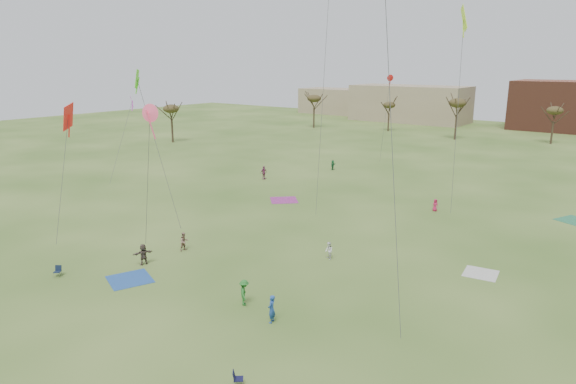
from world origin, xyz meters
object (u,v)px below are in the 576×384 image
Objects in this scene: flyer_near_right at (272,309)px; camp_chair_left at (58,273)px; flyer_near_center at (244,293)px; camp_chair_center at (238,382)px.

flyer_near_right reaches higher than camp_chair_left.
flyer_near_center is 0.98× the size of flyer_near_right.
flyer_near_right is at bearing -22.49° from camp_chair_left.
flyer_near_center reaches higher than camp_chair_left.
flyer_near_center is at bearing -120.87° from flyer_near_right.
camp_chair_center is at bearing -41.42° from camp_chair_left.
camp_chair_left is (-18.06, -4.60, -0.69)m from flyer_near_right.
camp_chair_left and camp_chair_center have the same top height.
flyer_near_right is 2.18× the size of camp_chair_left.
flyer_near_right reaches higher than camp_chair_center.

